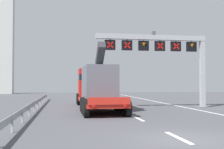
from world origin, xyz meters
TOP-DOWN VIEW (x-y plane):
  - ground at (0.00, 0.00)m, footprint 112.00×112.00m
  - lane_markings at (-0.04, 19.03)m, footprint 0.20×52.67m
  - edge_line_right at (6.20, 12.00)m, footprint 0.20×63.00m
  - overhead_lane_gantry at (4.28, 13.41)m, footprint 10.16×0.90m
  - heavy_haul_truck_red at (-1.81, 14.88)m, footprint 3.02×14.06m
  - guardrail_left at (-6.88, 13.34)m, footprint 0.13×30.68m
  - bridge_pylon_distant at (-16.47, 51.23)m, footprint 9.00×2.00m

SIDE VIEW (x-z plane):
  - ground at x=0.00m, z-range 0.00..0.00m
  - edge_line_right at x=6.20m, z-range 0.00..0.01m
  - lane_markings at x=-0.04m, z-range 0.00..0.01m
  - guardrail_left at x=-6.88m, z-range 0.18..0.94m
  - heavy_haul_truck_red at x=-1.81m, z-range -0.66..4.64m
  - overhead_lane_gantry at x=4.28m, z-range 1.81..8.57m
  - bridge_pylon_distant at x=-16.47m, z-range 0.40..38.93m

